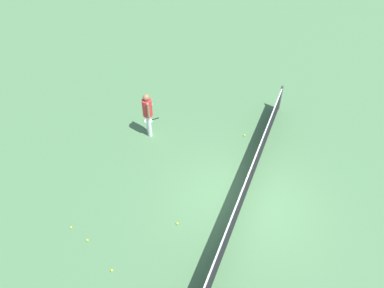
{
  "coord_description": "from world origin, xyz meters",
  "views": [
    {
      "loc": [
        7.06,
        1.18,
        8.56
      ],
      "look_at": [
        -0.89,
        -2.01,
        0.9
      ],
      "focal_mm": 34.24,
      "sensor_mm": 36.0,
      "label": 1
    }
  ],
  "objects": [
    {
      "name": "ground_plane",
      "position": [
        0.0,
        0.0,
        0.0
      ],
      "size": [
        40.0,
        40.0,
        0.0
      ],
      "primitive_type": "plane",
      "color": "#4C7A4C"
    },
    {
      "name": "tennis_ball_stray_left",
      "position": [
        3.41,
        -2.47,
        0.03
      ],
      "size": [
        0.07,
        0.07,
        0.07
      ],
      "primitive_type": "sphere",
      "color": "#C6E033",
      "rests_on": "ground_plane"
    },
    {
      "name": "player_near_side",
      "position": [
        -1.78,
        -4.01,
        1.01
      ],
      "size": [
        0.48,
        0.48,
        1.7
      ],
      "color": "white",
      "rests_on": "ground_plane"
    },
    {
      "name": "tennis_racket_near_player",
      "position": [
        -2.43,
        -4.38,
        0.01
      ],
      "size": [
        0.55,
        0.52,
        0.03
      ],
      "color": "white",
      "rests_on": "ground_plane"
    },
    {
      "name": "tennis_ball_by_net",
      "position": [
        -2.92,
        -0.79,
        0.03
      ],
      "size": [
        0.07,
        0.07,
        0.07
      ],
      "primitive_type": "sphere",
      "color": "#C6E033",
      "rests_on": "ground_plane"
    },
    {
      "name": "court_net",
      "position": [
        0.0,
        0.0,
        0.5
      ],
      "size": [
        10.09,
        0.09,
        1.07
      ],
      "color": "#4C4C51",
      "rests_on": "ground_plane"
    },
    {
      "name": "tennis_ball_stray_right",
      "position": [
        2.71,
        -4.2,
        0.03
      ],
      "size": [
        0.07,
        0.07,
        0.07
      ],
      "primitive_type": "sphere",
      "color": "#C6E033",
      "rests_on": "ground_plane"
    },
    {
      "name": "tennis_ball_baseline",
      "position": [
        -3.4,
        -4.74,
        0.03
      ],
      "size": [
        0.07,
        0.07,
        0.07
      ],
      "primitive_type": "sphere",
      "color": "#C6E033",
      "rests_on": "ground_plane"
    },
    {
      "name": "tennis_ball_midcourt",
      "position": [
        2.89,
        -3.55,
        0.03
      ],
      "size": [
        0.07,
        0.07,
        0.07
      ],
      "primitive_type": "sphere",
      "color": "#C6E033",
      "rests_on": "ground_plane"
    },
    {
      "name": "tennis_ball_near_player",
      "position": [
        1.49,
        -1.5,
        0.03
      ],
      "size": [
        0.07,
        0.07,
        0.07
      ],
      "primitive_type": "sphere",
      "color": "#C6E033",
      "rests_on": "ground_plane"
    }
  ]
}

